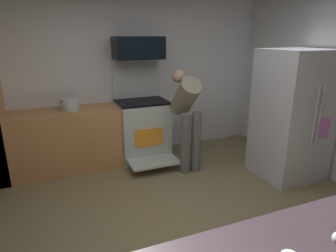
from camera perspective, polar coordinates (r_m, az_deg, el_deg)
ground_plane at (r=3.12m, az=0.99°, el=-20.71°), size 5.20×4.80×0.02m
wall_back at (r=4.73m, az=-10.30°, el=9.69°), size 5.20×0.12×2.60m
lower_cabinet_run at (r=4.48m, az=-20.02°, el=-2.77°), size 2.40×0.60×0.90m
oven_range at (r=4.62m, az=-5.06°, el=-0.28°), size 0.76×1.04×1.57m
microwave at (r=4.50m, az=-5.85°, el=15.06°), size 0.74×0.38×0.33m
refrigerator at (r=4.29m, az=23.26°, el=1.96°), size 0.83×0.80×1.75m
person_cook at (r=4.15m, az=3.74°, el=2.77°), size 0.31×0.65×1.44m
stock_pot at (r=4.34m, az=-18.75°, el=4.12°), size 0.26×0.26×0.17m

